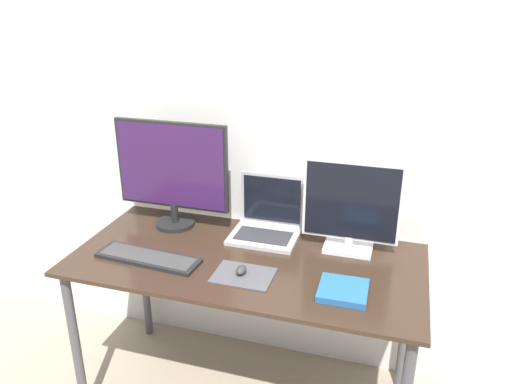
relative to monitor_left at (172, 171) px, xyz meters
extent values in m
cube|color=silver|center=(0.43, 0.22, 0.20)|extent=(7.00, 0.05, 2.50)
cube|color=#332319|center=(0.43, -0.21, -0.29)|extent=(1.49, 0.71, 0.02)
cylinder|color=#47474C|center=(-0.26, -0.51, -0.67)|extent=(0.04, 0.04, 0.75)
cylinder|color=#47474C|center=(-0.26, 0.10, -0.67)|extent=(0.04, 0.04, 0.75)
cylinder|color=#47474C|center=(1.12, 0.10, -0.67)|extent=(0.04, 0.04, 0.75)
cylinder|color=black|center=(0.00, 0.00, -0.27)|extent=(0.19, 0.19, 0.02)
cylinder|color=black|center=(0.00, 0.00, -0.21)|extent=(0.04, 0.04, 0.09)
cube|color=black|center=(0.00, 0.00, 0.03)|extent=(0.55, 0.02, 0.42)
cube|color=#331947|center=(0.00, -0.01, 0.03)|extent=(0.53, 0.01, 0.39)
cube|color=silver|center=(0.84, 0.00, -0.27)|extent=(0.21, 0.15, 0.02)
cylinder|color=silver|center=(0.84, 0.00, -0.24)|extent=(0.04, 0.04, 0.04)
cube|color=silver|center=(0.84, 0.00, -0.05)|extent=(0.42, 0.02, 0.36)
cube|color=black|center=(0.84, -0.01, -0.05)|extent=(0.39, 0.01, 0.33)
cube|color=#ADADB2|center=(0.45, 0.00, -0.27)|extent=(0.31, 0.25, 0.02)
cube|color=#2D2D33|center=(0.45, -0.02, -0.26)|extent=(0.25, 0.14, 0.00)
cube|color=#ADADB2|center=(0.45, 0.13, -0.13)|extent=(0.31, 0.01, 0.25)
cube|color=black|center=(0.45, 0.12, -0.13)|extent=(0.28, 0.00, 0.22)
cube|color=black|center=(0.04, -0.34, -0.27)|extent=(0.46, 0.16, 0.02)
cube|color=#383838|center=(0.04, -0.34, -0.26)|extent=(0.42, 0.13, 0.00)
cube|color=#47474C|center=(0.46, -0.35, -0.27)|extent=(0.24, 0.18, 0.00)
ellipsoid|color=#333333|center=(0.45, -0.34, -0.26)|extent=(0.04, 0.06, 0.03)
cube|color=#235B9E|center=(0.86, -0.35, -0.26)|extent=(0.19, 0.18, 0.03)
cube|color=white|center=(0.86, -0.35, -0.26)|extent=(0.18, 0.18, 0.02)
camera|label=1|loc=(1.02, -1.98, 0.78)|focal=35.00mm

